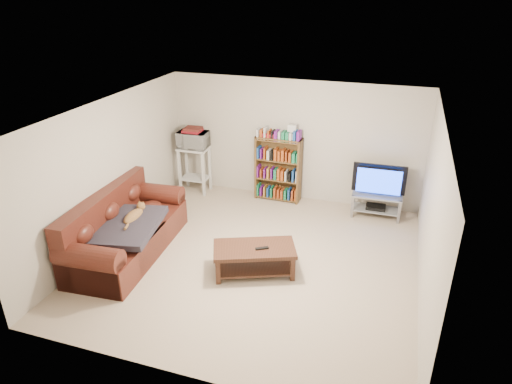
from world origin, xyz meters
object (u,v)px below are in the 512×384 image
at_px(coffee_table, 254,255).
at_px(tv_stand, 376,201).
at_px(sofa, 123,233).
at_px(bookshelf, 278,168).

height_order(coffee_table, tv_stand, tv_stand).
bearing_deg(tv_stand, coffee_table, -124.70).
distance_m(sofa, bookshelf, 3.30).
relative_size(coffee_table, bookshelf, 1.03).
height_order(tv_stand, bookshelf, bookshelf).
bearing_deg(sofa, tv_stand, 29.86).
bearing_deg(bookshelf, tv_stand, -2.94).
bearing_deg(sofa, coffee_table, -1.45).
distance_m(coffee_table, bookshelf, 2.66).
bearing_deg(tv_stand, bookshelf, 173.82).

